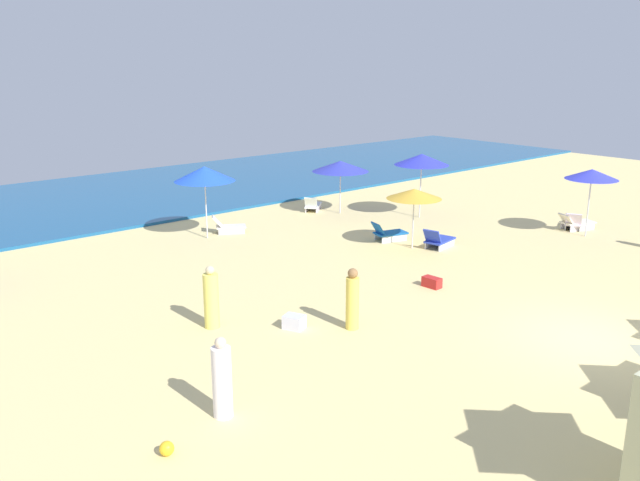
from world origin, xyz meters
The scene contains 19 objects.
ground_plane centered at (0.00, 0.00, 0.00)m, with size 60.00×60.00×0.00m, color #E6D088.
ocean centered at (0.00, 23.67, 0.06)m, with size 60.00×12.67×0.12m, color #195589.
umbrella_0 centered at (6.59, 11.19, 2.48)m, with size 2.29×2.29×2.72m.
umbrella_1 centered at (9.04, 4.99, 2.39)m, with size 1.94×1.94×2.59m.
lounge_chair_1_0 centered at (9.73, 5.77, 0.27)m, with size 1.56×1.08×0.68m.
lounge_chair_1_1 centered at (9.75, 5.88, 0.26)m, with size 1.49×1.15×0.74m.
umbrella_2 centered at (-2.06, 14.20, 2.46)m, with size 2.26×2.26×2.73m.
lounge_chair_2_0 centered at (-1.02, 14.35, 0.26)m, with size 1.41×1.15×0.70m.
umbrella_3 centered at (2.78, 8.21, 1.99)m, with size 1.95×1.95×2.17m.
lounge_chair_3_0 centered at (2.87, 9.49, 0.28)m, with size 1.42×0.97×0.73m.
lounge_chair_3_1 centered at (3.51, 7.63, 0.28)m, with size 1.46×0.88×0.78m.
umbrella_4 centered at (4.53, 13.96, 2.08)m, with size 2.44×2.44×2.31m.
lounge_chair_4_0 centered at (3.97, 15.14, 0.24)m, with size 1.45×1.33×0.72m.
beachgoer_0 centered at (-3.90, 4.30, 0.76)m, with size 0.47×0.47×1.60m.
beachgoer_1 centered at (-8.70, 2.81, 0.75)m, with size 0.41×0.41×1.63m.
beachgoer_2 centered at (-6.53, 6.68, 0.75)m, with size 0.46×0.46×1.63m.
beach_ball_0 centered at (-10.15, 2.34, 0.13)m, with size 0.26×0.26×0.26m, color yellow.
cooler_box_1 centered at (-5.01, 5.26, 0.17)m, with size 0.51×0.39×0.35m, color silver.
cooler_box_2 centered at (0.06, 5.02, 0.15)m, with size 0.56×0.30×0.31m, color red.
Camera 1 is at (-14.76, -7.04, 6.65)m, focal length 37.49 mm.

